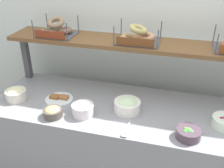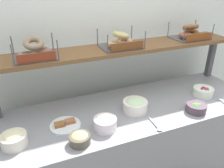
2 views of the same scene
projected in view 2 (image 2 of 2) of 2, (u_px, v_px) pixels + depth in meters
The scene contains 16 objects.
back_wall at pixel (109, 47), 2.08m from camera, with size 3.33×0.06×2.40m, color silver.
deli_counter at pixel (132, 148), 1.97m from camera, with size 2.13×0.70×0.85m, color gray.
shelf_riser_right at pixel (211, 58), 2.26m from camera, with size 0.05×0.05×0.40m, color #4C4C51.
upper_shelf at pixel (122, 48), 1.82m from camera, with size 2.09×0.32×0.03m, color brown.
bowl_veggie_mix at pixel (196, 107), 1.71m from camera, with size 0.16×0.16×0.07m.
bowl_beet_salad at pixel (203, 91), 1.94m from camera, with size 0.17×0.17×0.08m.
bowl_cream_cheese at pixel (105, 122), 1.51m from camera, with size 0.16×0.16×0.11m.
bowl_potato_salad at pixel (14, 139), 1.36m from camera, with size 0.16×0.16×0.10m.
bowl_scallion_spread at pixel (135, 105), 1.71m from camera, with size 0.19×0.19×0.11m.
bowl_hummus at pixel (80, 138), 1.39m from camera, with size 0.14×0.14×0.07m.
serving_plate_white at pixel (65, 125), 1.55m from camera, with size 0.22×0.22×0.04m.
serving_spoon_near_plate at pixel (223, 102), 1.84m from camera, with size 0.07×0.17×0.01m.
serving_spoon_by_edge at pixel (157, 126), 1.54m from camera, with size 0.04×0.18×0.01m.
bagel_basket_poppy at pixel (35, 51), 1.55m from camera, with size 0.29×0.26×0.15m.
bagel_basket_sesame at pixel (121, 42), 1.78m from camera, with size 0.32×0.25×0.14m.
bagel_basket_cinnamon_raisin at pixel (190, 33), 2.02m from camera, with size 0.32×0.26×0.15m.
Camera 2 is at (-0.74, -1.33, 1.80)m, focal length 35.49 mm.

